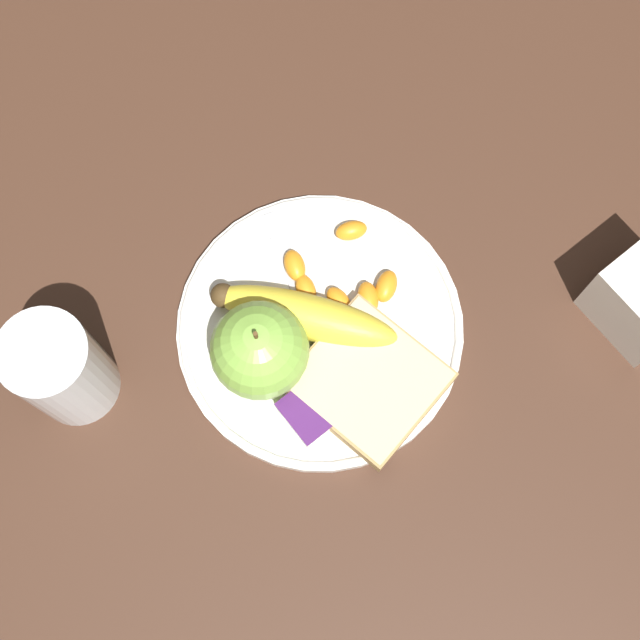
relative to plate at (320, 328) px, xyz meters
The scene contains 15 objects.
ground_plane 0.01m from the plate, ahead, with size 3.00×3.00×0.00m, color #42281C.
plate is the anchor object (origin of this frame).
juice_glass 0.22m from the plate, 115.22° to the right, with size 0.07×0.07×0.11m.
apple 0.07m from the plate, 95.29° to the right, with size 0.08×0.08×0.09m.
banana 0.03m from the plate, 143.78° to the right, with size 0.15×0.13×0.04m.
bread_slice 0.07m from the plate, ahead, with size 0.13×0.12×0.02m.
fork 0.01m from the plate, 143.09° to the right, with size 0.18×0.07×0.00m.
jam_packet 0.08m from the plate, 45.65° to the right, with size 0.04×0.04×0.02m.
orange_segment_0 0.06m from the plate, 164.12° to the left, with size 0.03×0.03×0.02m.
orange_segment_1 0.05m from the plate, 80.74° to the left, with size 0.04×0.03×0.02m.
orange_segment_2 0.02m from the plate, 39.93° to the left, with size 0.03×0.03×0.01m.
orange_segment_3 0.04m from the plate, 162.67° to the left, with size 0.03×0.02×0.02m.
orange_segment_4 0.03m from the plate, 103.60° to the left, with size 0.03×0.02×0.02m.
orange_segment_5 0.09m from the plate, 123.75° to the left, with size 0.03×0.03×0.02m.
orange_segment_6 0.07m from the plate, 82.21° to the left, with size 0.03×0.03×0.02m.
Camera 1 is at (0.17, -0.14, 0.75)m, focal length 50.00 mm.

